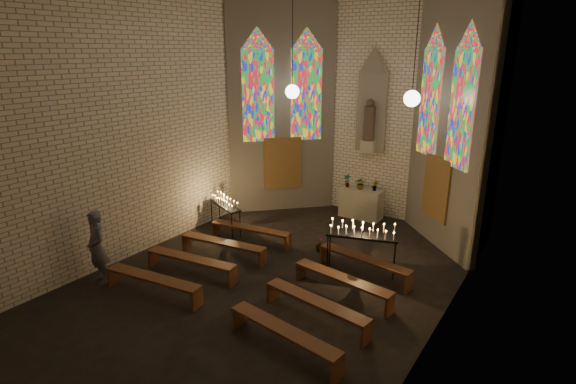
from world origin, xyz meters
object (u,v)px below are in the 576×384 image
object	(u,v)px
votive_stand_left	(225,203)
visitor	(97,248)
altar	(361,203)
votive_stand_right	(362,232)
aisle_flower_pot	(320,244)

from	to	relation	value
votive_stand_left	visitor	xyz separation A→B (m)	(-0.39, -4.15, -0.01)
altar	visitor	distance (m)	8.35
votive_stand_left	votive_stand_right	xyz separation A→B (m)	(4.69, -0.20, 0.18)
altar	votive_stand_right	bearing A→B (deg)	-65.25
altar	visitor	bearing A→B (deg)	-113.98
visitor	aisle_flower_pot	bearing A→B (deg)	63.32
votive_stand_right	altar	bearing A→B (deg)	96.85
votive_stand_left	visitor	distance (m)	4.17
aisle_flower_pot	votive_stand_right	world-z (taller)	votive_stand_right
aisle_flower_pot	votive_stand_right	bearing A→B (deg)	-19.72
votive_stand_right	votive_stand_left	bearing A→B (deg)	159.70
aisle_flower_pot	votive_stand_left	world-z (taller)	votive_stand_left
votive_stand_left	altar	bearing A→B (deg)	70.79
aisle_flower_pot	votive_stand_left	bearing A→B (deg)	-173.92
votive_stand_right	visitor	xyz separation A→B (m)	(-5.08, -3.96, -0.19)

